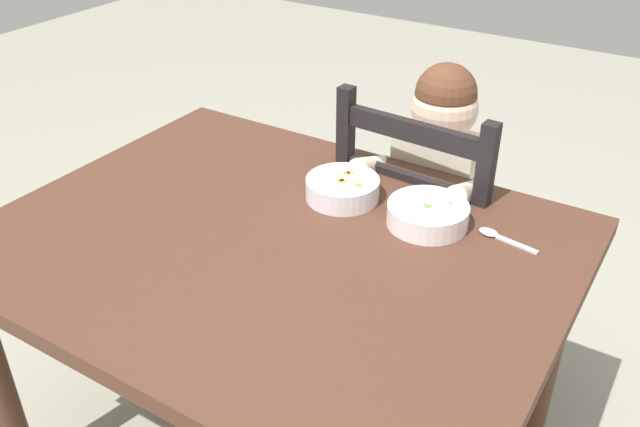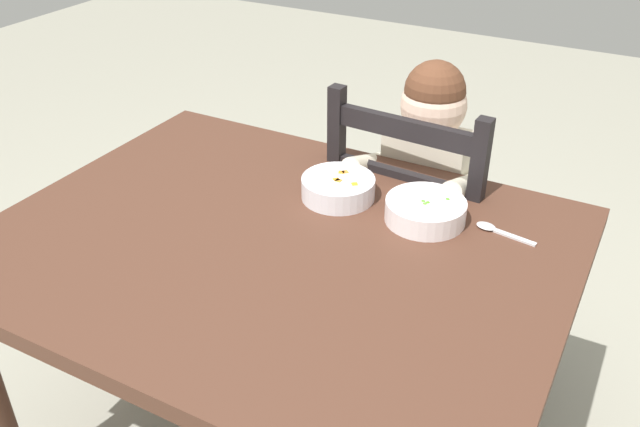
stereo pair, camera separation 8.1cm
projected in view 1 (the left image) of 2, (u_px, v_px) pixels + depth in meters
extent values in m
cube|color=#4D2E21|center=(275.00, 246.00, 1.47)|extent=(1.22, 0.95, 0.04)
cylinder|color=#4D2E21|center=(214.00, 228.00, 2.18)|extent=(0.07, 0.07, 0.67)
cylinder|color=#4D2E21|center=(548.00, 350.00, 1.70)|extent=(0.07, 0.07, 0.67)
cube|color=black|center=(435.00, 237.00, 1.95)|extent=(0.44, 0.44, 0.02)
cube|color=black|center=(512.00, 290.00, 2.10)|extent=(0.04, 0.04, 0.43)
cube|color=black|center=(405.00, 249.00, 2.29)|extent=(0.04, 0.04, 0.43)
cube|color=black|center=(458.00, 360.00, 1.84)|extent=(0.04, 0.04, 0.43)
cube|color=black|center=(342.00, 308.00, 2.03)|extent=(0.04, 0.04, 0.43)
cube|color=black|center=(479.00, 214.00, 1.60)|extent=(0.04, 0.04, 0.46)
cube|color=black|center=(345.00, 170.00, 1.78)|extent=(0.04, 0.04, 0.46)
cube|color=black|center=(413.00, 131.00, 1.61)|extent=(0.36, 0.05, 0.05)
cube|color=black|center=(409.00, 183.00, 1.68)|extent=(0.36, 0.05, 0.05)
cube|color=beige|center=(436.00, 190.00, 1.84)|extent=(0.22, 0.14, 0.32)
sphere|color=beige|center=(444.00, 108.00, 1.71)|extent=(0.17, 0.17, 0.17)
sphere|color=brown|center=(446.00, 94.00, 1.69)|extent=(0.16, 0.16, 0.16)
cylinder|color=#3F4C72|center=(390.00, 317.00, 1.98)|extent=(0.07, 0.07, 0.45)
cylinder|color=#3F4C72|center=(425.00, 330.00, 1.93)|extent=(0.07, 0.07, 0.45)
cylinder|color=beige|center=(378.00, 166.00, 1.78)|extent=(0.06, 0.24, 0.13)
cylinder|color=beige|center=(472.00, 192.00, 1.66)|extent=(0.06, 0.24, 0.13)
cylinder|color=white|center=(428.00, 214.00, 1.49)|extent=(0.18, 0.18, 0.05)
cylinder|color=white|center=(427.00, 223.00, 1.50)|extent=(0.08, 0.08, 0.01)
cylinder|color=#509F2E|center=(428.00, 211.00, 1.49)|extent=(0.15, 0.15, 0.03)
sphere|color=#4FA027|center=(450.00, 205.00, 1.49)|extent=(0.01, 0.01, 0.01)
sphere|color=#4CA128|center=(425.00, 206.00, 1.48)|extent=(0.01, 0.01, 0.01)
sphere|color=#57A22F|center=(427.00, 209.00, 1.47)|extent=(0.01, 0.01, 0.01)
sphere|color=#4F9D21|center=(430.00, 207.00, 1.48)|extent=(0.01, 0.01, 0.01)
cylinder|color=white|center=(343.00, 189.00, 1.59)|extent=(0.17, 0.17, 0.05)
cylinder|color=white|center=(342.00, 197.00, 1.60)|extent=(0.08, 0.08, 0.01)
cylinder|color=orange|center=(343.00, 186.00, 1.59)|extent=(0.14, 0.14, 0.03)
cube|color=orange|center=(358.00, 187.00, 1.55)|extent=(0.02, 0.02, 0.01)
cube|color=orange|center=(341.00, 182.00, 1.57)|extent=(0.02, 0.02, 0.01)
cube|color=orange|center=(350.00, 174.00, 1.60)|extent=(0.02, 0.02, 0.01)
cube|color=orange|center=(346.00, 175.00, 1.60)|extent=(0.02, 0.02, 0.01)
cube|color=orange|center=(343.00, 183.00, 1.57)|extent=(0.01, 0.01, 0.01)
cube|color=silver|center=(517.00, 245.00, 1.43)|extent=(0.10, 0.03, 0.00)
ellipsoid|color=silver|center=(489.00, 232.00, 1.47)|extent=(0.05, 0.04, 0.01)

